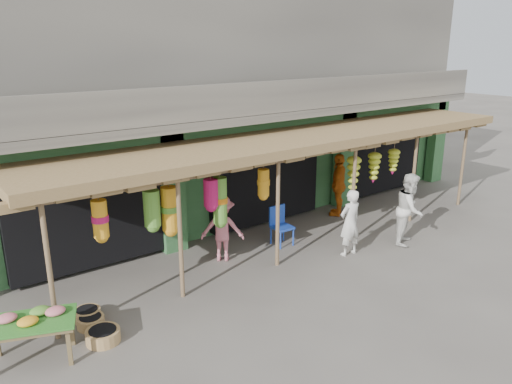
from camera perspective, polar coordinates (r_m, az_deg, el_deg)
ground at (r=12.89m, az=7.05°, el=-6.25°), size 80.00×80.00×0.00m
building at (r=15.79m, az=-5.00°, el=10.76°), size 16.40×6.80×7.00m
awning at (r=12.59m, az=4.45°, el=5.54°), size 14.00×2.70×2.79m
flower_table at (r=9.06m, az=-24.35°, el=-13.44°), size 1.61×1.27×0.85m
blue_chair at (r=12.81m, az=2.76°, el=-3.58°), size 0.50×0.51×1.00m
basket_left at (r=9.91m, az=-18.37°, el=-13.90°), size 0.50×0.50×0.21m
basket_mid at (r=9.41m, az=-17.08°, el=-15.45°), size 0.74×0.74×0.23m
basket_right at (r=10.14m, az=-18.70°, el=-13.14°), size 0.51×0.51×0.22m
person_front at (r=12.28m, az=10.67°, el=-3.47°), size 0.62×0.43×1.65m
person_right at (r=13.31m, az=17.16°, el=-1.86°), size 1.12×1.04×1.86m
person_vendor at (r=15.04m, az=9.42°, el=0.85°), size 1.17×1.00×1.88m
person_shopper at (r=11.83m, az=-3.88°, el=-4.17°), size 1.17×1.09×1.59m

